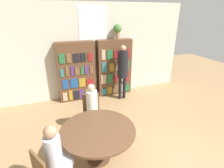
% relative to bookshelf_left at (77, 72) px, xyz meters
% --- Properties ---
extents(wall_back, '(6.40, 0.07, 3.00)m').
position_rel_bookshelf_left_xyz_m(wall_back, '(0.64, 0.19, 0.57)').
color(wall_back, beige).
rests_on(wall_back, ground_plane).
extents(bookshelf_left, '(1.16, 0.34, 1.89)m').
position_rel_bookshelf_left_xyz_m(bookshelf_left, '(0.00, 0.00, 0.00)').
color(bookshelf_left, brown).
rests_on(bookshelf_left, ground_plane).
extents(bookshelf_right, '(1.16, 0.34, 1.89)m').
position_rel_bookshelf_left_xyz_m(bookshelf_right, '(1.28, 0.00, 0.00)').
color(bookshelf_right, brown).
rests_on(bookshelf_right, ground_plane).
extents(flower_vase, '(0.27, 0.27, 0.47)m').
position_rel_bookshelf_left_xyz_m(flower_vase, '(1.39, 0.00, 1.25)').
color(flower_vase, '#997047').
rests_on(flower_vase, bookshelf_right).
extents(reading_table, '(1.39, 1.39, 0.71)m').
position_rel_bookshelf_left_xyz_m(reading_table, '(-0.10, -2.79, -0.32)').
color(reading_table, brown).
rests_on(reading_table, ground_plane).
extents(chair_left_side, '(0.45, 0.45, 0.90)m').
position_rel_bookshelf_left_xyz_m(chair_left_side, '(0.04, -1.77, -0.43)').
color(chair_left_side, brown).
rests_on(chair_left_side, ground_plane).
extents(seated_reader_left, '(0.29, 0.38, 1.24)m').
position_rel_bookshelf_left_xyz_m(seated_reader_left, '(0.01, -1.95, -0.24)').
color(seated_reader_left, silver).
rests_on(seated_reader_left, ground_plane).
extents(seated_reader_right, '(0.40, 0.36, 1.26)m').
position_rel_bookshelf_left_xyz_m(seated_reader_right, '(-0.84, -3.20, -0.23)').
color(seated_reader_right, '#B2B7C6').
rests_on(seated_reader_right, ground_plane).
extents(librarian_standing, '(0.33, 0.60, 1.78)m').
position_rel_bookshelf_left_xyz_m(librarian_standing, '(1.38, -0.50, 0.16)').
color(librarian_standing, black).
rests_on(librarian_standing, ground_plane).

